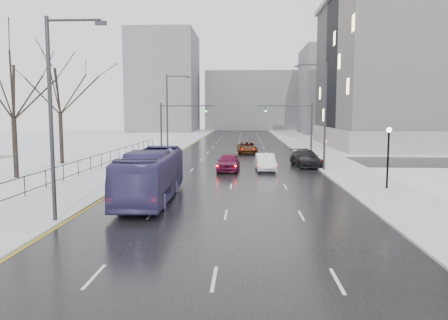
# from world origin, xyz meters

# --- Properties ---
(road) EXTENTS (16.00, 150.00, 0.04)m
(road) POSITION_xyz_m (0.00, 60.00, 0.02)
(road) COLOR black
(road) RESTS_ON ground
(cross_road) EXTENTS (130.00, 10.00, 0.04)m
(cross_road) POSITION_xyz_m (0.00, 48.00, 0.02)
(cross_road) COLOR black
(cross_road) RESTS_ON ground
(sidewalk_left) EXTENTS (5.00, 150.00, 0.16)m
(sidewalk_left) POSITION_xyz_m (-10.50, 60.00, 0.08)
(sidewalk_left) COLOR silver
(sidewalk_left) RESTS_ON ground
(sidewalk_right) EXTENTS (5.00, 150.00, 0.16)m
(sidewalk_right) POSITION_xyz_m (10.50, 60.00, 0.08)
(sidewalk_right) COLOR silver
(sidewalk_right) RESTS_ON ground
(park_strip) EXTENTS (14.00, 150.00, 0.12)m
(park_strip) POSITION_xyz_m (-20.00, 60.00, 0.06)
(park_strip) COLOR white
(park_strip) RESTS_ON ground
(tree_park_d) EXTENTS (8.75, 8.75, 12.50)m
(tree_park_d) POSITION_xyz_m (-17.80, 34.00, 0.00)
(tree_park_d) COLOR black
(tree_park_d) RESTS_ON ground
(tree_park_e) EXTENTS (9.45, 9.45, 13.50)m
(tree_park_e) POSITION_xyz_m (-18.20, 44.00, 0.00)
(tree_park_e) COLOR black
(tree_park_e) RESTS_ON ground
(iron_fence) EXTENTS (0.06, 70.00, 1.30)m
(iron_fence) POSITION_xyz_m (-13.00, 30.00, 0.91)
(iron_fence) COLOR black
(iron_fence) RESTS_ON sidewalk_left
(streetlight_r_mid) EXTENTS (2.95, 0.25, 10.00)m
(streetlight_r_mid) POSITION_xyz_m (8.17, 40.00, 5.62)
(streetlight_r_mid) COLOR #2D2D33
(streetlight_r_mid) RESTS_ON ground
(streetlight_l_near) EXTENTS (2.95, 0.25, 10.00)m
(streetlight_l_near) POSITION_xyz_m (-8.17, 20.00, 5.62)
(streetlight_l_near) COLOR #2D2D33
(streetlight_l_near) RESTS_ON ground
(streetlight_l_far) EXTENTS (2.95, 0.25, 10.00)m
(streetlight_l_far) POSITION_xyz_m (-8.17, 52.00, 5.62)
(streetlight_l_far) COLOR #2D2D33
(streetlight_l_far) RESTS_ON ground
(lamppost_r_mid) EXTENTS (0.36, 0.36, 4.28)m
(lamppost_r_mid) POSITION_xyz_m (11.00, 30.00, 2.94)
(lamppost_r_mid) COLOR black
(lamppost_r_mid) RESTS_ON sidewalk_right
(mast_signal_right) EXTENTS (6.10, 0.33, 6.50)m
(mast_signal_right) POSITION_xyz_m (7.33, 48.00, 4.11)
(mast_signal_right) COLOR #2D2D33
(mast_signal_right) RESTS_ON ground
(mast_signal_left) EXTENTS (6.10, 0.33, 6.50)m
(mast_signal_left) POSITION_xyz_m (-7.33, 48.00, 4.11)
(mast_signal_left) COLOR #2D2D33
(mast_signal_left) RESTS_ON ground
(no_uturn_sign) EXTENTS (0.60, 0.06, 2.70)m
(no_uturn_sign) POSITION_xyz_m (9.20, 44.00, 2.30)
(no_uturn_sign) COLOR #2D2D33
(no_uturn_sign) RESTS_ON sidewalk_right
(bldg_far_right) EXTENTS (24.00, 20.00, 22.00)m
(bldg_far_right) POSITION_xyz_m (28.00, 115.00, 11.00)
(bldg_far_right) COLOR slate
(bldg_far_right) RESTS_ON ground
(bldg_far_left) EXTENTS (18.00, 22.00, 28.00)m
(bldg_far_left) POSITION_xyz_m (-22.00, 125.00, 14.00)
(bldg_far_left) COLOR slate
(bldg_far_left) RESTS_ON ground
(bldg_far_center) EXTENTS (30.00, 18.00, 18.00)m
(bldg_far_center) POSITION_xyz_m (4.00, 140.00, 9.00)
(bldg_far_center) COLOR slate
(bldg_far_center) RESTS_ON ground
(bus) EXTENTS (2.91, 11.27, 3.12)m
(bus) POSITION_xyz_m (-4.80, 25.86, 1.60)
(bus) COLOR #3E386D
(bus) RESTS_ON road
(sedan_center_near) EXTENTS (2.19, 4.99, 1.67)m
(sedan_center_near) POSITION_xyz_m (-0.50, 39.49, 0.88)
(sedan_center_near) COLOR maroon
(sedan_center_near) RESTS_ON road
(sedan_right_near) EXTENTS (1.89, 4.91, 1.60)m
(sedan_right_near) POSITION_xyz_m (2.93, 39.99, 0.84)
(sedan_right_near) COLOR white
(sedan_right_near) RESTS_ON road
(sedan_right_cross) EXTENTS (2.81, 5.57, 1.51)m
(sedan_right_cross) POSITION_xyz_m (1.35, 57.15, 0.80)
(sedan_right_cross) COLOR #4C210D
(sedan_right_cross) RESTS_ON road
(sedan_right_far) EXTENTS (3.03, 5.91, 1.64)m
(sedan_right_far) POSITION_xyz_m (7.20, 43.38, 0.86)
(sedan_right_far) COLOR black
(sedan_right_far) RESTS_ON road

